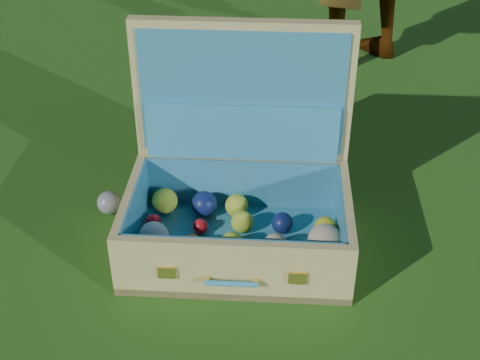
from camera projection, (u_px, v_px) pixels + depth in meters
name	position (u px, v px, depth m)	size (l,w,h in m)	color
ground	(311.00, 228.00, 1.77)	(60.00, 60.00, 0.00)	#215114
stray_ball	(109.00, 203.00, 1.81)	(0.06, 0.06, 0.06)	teal
suitcase	(238.00, 187.00, 1.66)	(0.56, 0.43, 0.53)	tan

